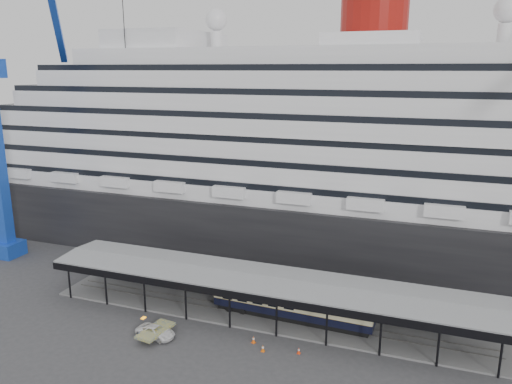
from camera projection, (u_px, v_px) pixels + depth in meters
ground at (250, 335)px, 57.27m from camera, size 200.00×200.00×0.00m
cruise_ship at (319, 140)px, 82.00m from camera, size 130.00×30.00×43.90m
platform_canopy at (264, 298)px, 61.26m from camera, size 56.00×9.18×5.30m
crane_blue at (1, 134)px, 77.13m from camera, size 22.63×19.19×47.60m
port_truck at (156, 332)px, 56.81m from camera, size 4.90×2.75×1.29m
pullman_carriage at (292, 303)px, 60.09m from camera, size 19.84×3.30×19.40m
traffic_cone_left at (253, 339)px, 55.65m from camera, size 0.53×0.53×0.82m
traffic_cone_mid at (263, 348)px, 53.95m from camera, size 0.43×0.43×0.79m
traffic_cone_right at (299, 351)px, 53.55m from camera, size 0.37×0.37×0.71m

